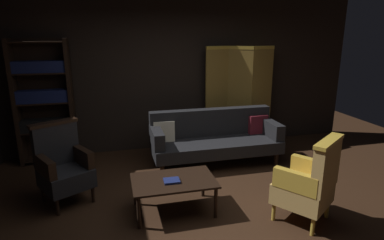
% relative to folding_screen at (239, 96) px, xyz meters
% --- Properties ---
extents(ground_plane, '(10.00, 10.00, 0.00)m').
position_rel_folding_screen_xyz_m(ground_plane, '(-1.24, -2.10, -0.99)').
color(ground_plane, '#331E11').
extents(back_wall, '(7.20, 0.10, 2.80)m').
position_rel_folding_screen_xyz_m(back_wall, '(-1.24, 0.35, 0.41)').
color(back_wall, black).
rests_on(back_wall, ground_plane).
extents(folding_screen, '(1.29, 0.30, 1.90)m').
position_rel_folding_screen_xyz_m(folding_screen, '(0.00, 0.00, 0.00)').
color(folding_screen, olive).
rests_on(folding_screen, ground_plane).
extents(bookshelf, '(0.90, 0.32, 2.05)m').
position_rel_folding_screen_xyz_m(bookshelf, '(-3.39, 0.09, 0.08)').
color(bookshelf, black).
rests_on(bookshelf, ground_plane).
extents(velvet_couch, '(2.12, 0.78, 0.88)m').
position_rel_folding_screen_xyz_m(velvet_couch, '(-0.69, -0.65, -0.53)').
color(velvet_couch, black).
rests_on(velvet_couch, ground_plane).
extents(coffee_table, '(1.00, 0.64, 0.42)m').
position_rel_folding_screen_xyz_m(coffee_table, '(-1.65, -2.02, -0.61)').
color(coffee_table, black).
rests_on(coffee_table, ground_plane).
extents(armchair_gilt_accent, '(0.81, 0.80, 1.04)m').
position_rel_folding_screen_xyz_m(armchair_gilt_accent, '(-0.19, -2.61, -0.50)').
color(armchair_gilt_accent, gold).
rests_on(armchair_gilt_accent, ground_plane).
extents(armchair_wing_left, '(0.79, 0.79, 1.04)m').
position_rel_folding_screen_xyz_m(armchair_wing_left, '(-2.97, -1.41, -0.50)').
color(armchair_wing_left, black).
rests_on(armchair_wing_left, ground_plane).
extents(book_navy_cloth, '(0.19, 0.17, 0.03)m').
position_rel_folding_screen_xyz_m(book_navy_cloth, '(-1.68, -2.07, -0.55)').
color(book_navy_cloth, navy).
rests_on(book_navy_cloth, coffee_table).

